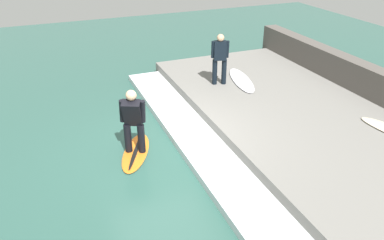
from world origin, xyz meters
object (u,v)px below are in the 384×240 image
object	(u,v)px
surfboard_riding	(136,152)
surfer_riding	(133,119)
surfboard_waiting_near	(241,80)
surfer_waiting_near	(220,57)

from	to	relation	value
surfboard_riding	surfer_riding	bearing A→B (deg)	-90.00
surfboard_riding	surfboard_waiting_near	size ratio (longest dim) A/B	0.83
surfboard_riding	surfer_waiting_near	world-z (taller)	surfer_waiting_near
surfer_riding	surfboard_waiting_near	distance (m)	4.41
surfboard_riding	surfer_riding	distance (m)	0.86
surfer_riding	surfer_waiting_near	bearing A→B (deg)	34.41
surfboard_riding	surfboard_waiting_near	xyz separation A→B (m)	(3.85, 2.09, 0.41)
surfboard_waiting_near	surfer_waiting_near	bearing A→B (deg)	176.07
surfboard_riding	surfer_riding	size ratio (longest dim) A/B	1.15
surfboard_riding	surfboard_waiting_near	world-z (taller)	surfboard_waiting_near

